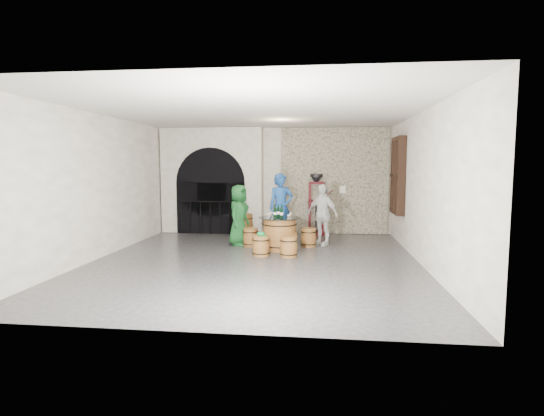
# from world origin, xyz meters

# --- Properties ---
(ground) EXTENTS (8.00, 8.00, 0.00)m
(ground) POSITION_xyz_m (0.00, 0.00, 0.00)
(ground) COLOR #2A2A2C
(ground) RESTS_ON ground
(wall_back) EXTENTS (8.00, 0.00, 8.00)m
(wall_back) POSITION_xyz_m (0.00, 4.00, 1.60)
(wall_back) COLOR silver
(wall_back) RESTS_ON ground
(wall_front) EXTENTS (8.00, 0.00, 8.00)m
(wall_front) POSITION_xyz_m (0.00, -4.00, 1.60)
(wall_front) COLOR silver
(wall_front) RESTS_ON ground
(wall_left) EXTENTS (0.00, 8.00, 8.00)m
(wall_left) POSITION_xyz_m (-3.50, 0.00, 1.60)
(wall_left) COLOR silver
(wall_left) RESTS_ON ground
(wall_right) EXTENTS (0.00, 8.00, 8.00)m
(wall_right) POSITION_xyz_m (3.50, 0.00, 1.60)
(wall_right) COLOR silver
(wall_right) RESTS_ON ground
(ceiling) EXTENTS (8.00, 8.00, 0.00)m
(ceiling) POSITION_xyz_m (0.00, 0.00, 3.20)
(ceiling) COLOR beige
(ceiling) RESTS_ON wall_back
(stone_facing_panel) EXTENTS (3.20, 0.12, 3.18)m
(stone_facing_panel) POSITION_xyz_m (1.80, 3.94, 1.60)
(stone_facing_panel) COLOR #ABA388
(stone_facing_panel) RESTS_ON ground
(arched_opening) EXTENTS (3.10, 0.60, 3.19)m
(arched_opening) POSITION_xyz_m (-1.90, 3.74, 1.58)
(arched_opening) COLOR silver
(arched_opening) RESTS_ON ground
(shuttered_window) EXTENTS (0.23, 1.10, 2.00)m
(shuttered_window) POSITION_xyz_m (3.38, 2.40, 1.80)
(shuttered_window) COLOR black
(shuttered_window) RESTS_ON wall_right
(barrel_table) EXTENTS (1.04, 1.04, 0.80)m
(barrel_table) POSITION_xyz_m (0.41, 1.31, 0.40)
(barrel_table) COLOR brown
(barrel_table) RESTS_ON ground
(barrel_stool_left) EXTENTS (0.41, 0.41, 0.47)m
(barrel_stool_left) POSITION_xyz_m (-0.38, 1.66, 0.23)
(barrel_stool_left) COLOR brown
(barrel_stool_left) RESTS_ON ground
(barrel_stool_far) EXTENTS (0.41, 0.41, 0.47)m
(barrel_stool_far) POSITION_xyz_m (0.36, 2.16, 0.23)
(barrel_stool_far) COLOR brown
(barrel_stool_far) RESTS_ON ground
(barrel_stool_right) EXTENTS (0.41, 0.41, 0.47)m
(barrel_stool_right) POSITION_xyz_m (1.10, 1.80, 0.23)
(barrel_stool_right) COLOR brown
(barrel_stool_right) RESTS_ON ground
(barrel_stool_near_right) EXTENTS (0.41, 0.41, 0.47)m
(barrel_stool_near_right) POSITION_xyz_m (0.69, 0.50, 0.23)
(barrel_stool_near_right) COLOR brown
(barrel_stool_near_right) RESTS_ON ground
(barrel_stool_near_left) EXTENTS (0.41, 0.41, 0.47)m
(barrel_stool_near_left) POSITION_xyz_m (0.05, 0.53, 0.23)
(barrel_stool_near_left) COLOR brown
(barrel_stool_near_left) RESTS_ON ground
(green_cap) EXTENTS (0.23, 0.18, 0.10)m
(green_cap) POSITION_xyz_m (0.05, 0.53, 0.51)
(green_cap) COLOR #0B7F36
(green_cap) RESTS_ON barrel_stool_near_left
(person_green) EXTENTS (0.68, 0.87, 1.57)m
(person_green) POSITION_xyz_m (-0.71, 1.80, 0.79)
(person_green) COLOR #13461C
(person_green) RESTS_ON ground
(person_blue) EXTENTS (0.79, 0.65, 1.86)m
(person_blue) POSITION_xyz_m (0.35, 2.32, 0.93)
(person_blue) COLOR navy
(person_blue) RESTS_ON ground
(person_white) EXTENTS (0.99, 0.84, 1.59)m
(person_white) POSITION_xyz_m (1.44, 2.04, 0.79)
(person_white) COLOR silver
(person_white) RESTS_ON ground
(wine_bottle_left) EXTENTS (0.08, 0.08, 0.32)m
(wine_bottle_left) POSITION_xyz_m (0.29, 1.29, 0.93)
(wine_bottle_left) COLOR black
(wine_bottle_left) RESTS_ON barrel_table
(wine_bottle_center) EXTENTS (0.08, 0.08, 0.32)m
(wine_bottle_center) POSITION_xyz_m (0.46, 1.21, 0.93)
(wine_bottle_center) COLOR black
(wine_bottle_center) RESTS_ON barrel_table
(wine_bottle_right) EXTENTS (0.08, 0.08, 0.32)m
(wine_bottle_right) POSITION_xyz_m (0.36, 1.41, 0.93)
(wine_bottle_right) COLOR black
(wine_bottle_right) RESTS_ON barrel_table
(tasting_glass_a) EXTENTS (0.05, 0.05, 0.10)m
(tasting_glass_a) POSITION_xyz_m (0.12, 1.27, 0.85)
(tasting_glass_a) COLOR #B76C23
(tasting_glass_a) RESTS_ON barrel_table
(tasting_glass_b) EXTENTS (0.05, 0.05, 0.10)m
(tasting_glass_b) POSITION_xyz_m (0.66, 1.28, 0.85)
(tasting_glass_b) COLOR #B76C23
(tasting_glass_b) RESTS_ON barrel_table
(tasting_glass_c) EXTENTS (0.05, 0.05, 0.10)m
(tasting_glass_c) POSITION_xyz_m (0.18, 1.61, 0.85)
(tasting_glass_c) COLOR #B76C23
(tasting_glass_c) RESTS_ON barrel_table
(tasting_glass_d) EXTENTS (0.05, 0.05, 0.10)m
(tasting_glass_d) POSITION_xyz_m (0.66, 1.58, 0.85)
(tasting_glass_d) COLOR #B76C23
(tasting_glass_d) RESTS_ON barrel_table
(tasting_glass_e) EXTENTS (0.05, 0.05, 0.10)m
(tasting_glass_e) POSITION_xyz_m (0.64, 1.06, 0.85)
(tasting_glass_e) COLOR #B76C23
(tasting_glass_e) RESTS_ON barrel_table
(tasting_glass_f) EXTENTS (0.05, 0.05, 0.10)m
(tasting_glass_f) POSITION_xyz_m (0.15, 1.32, 0.85)
(tasting_glass_f) COLOR #B76C23
(tasting_glass_f) RESTS_ON barrel_table
(side_barrel) EXTENTS (0.51, 0.51, 0.67)m
(side_barrel) POSITION_xyz_m (-0.78, 3.03, 0.33)
(side_barrel) COLOR brown
(side_barrel) RESTS_ON ground
(corking_press) EXTENTS (0.77, 0.47, 1.81)m
(corking_press) POSITION_xyz_m (1.27, 3.59, 1.06)
(corking_press) COLOR #4A0C15
(corking_press) RESTS_ON ground
(control_box) EXTENTS (0.18, 0.10, 0.22)m
(control_box) POSITION_xyz_m (2.05, 3.86, 1.35)
(control_box) COLOR silver
(control_box) RESTS_ON wall_back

